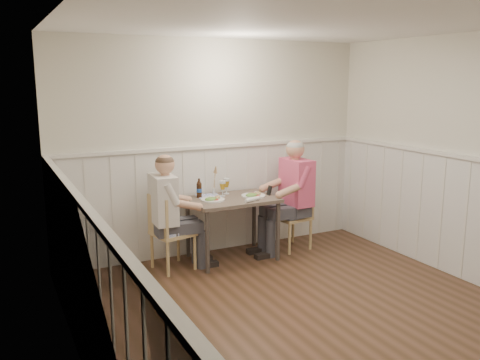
{
  "coord_description": "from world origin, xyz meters",
  "views": [
    {
      "loc": [
        -2.49,
        -3.41,
        2.13
      ],
      "look_at": [
        0.03,
        1.64,
        1.0
      ],
      "focal_mm": 38.0,
      "sensor_mm": 36.0,
      "label": 1
    }
  ],
  "objects_px": {
    "dining_table": "(232,206)",
    "chair_right": "(295,213)",
    "chair_left": "(169,230)",
    "grass_vase": "(214,181)",
    "diner_cream": "(168,222)",
    "beer_bottle": "(199,189)",
    "man_in_pink": "(293,204)"
  },
  "relations": [
    {
      "from": "dining_table",
      "to": "diner_cream",
      "type": "distance_m",
      "value": 0.82
    },
    {
      "from": "dining_table",
      "to": "beer_bottle",
      "type": "height_order",
      "value": "beer_bottle"
    },
    {
      "from": "beer_bottle",
      "to": "grass_vase",
      "type": "distance_m",
      "value": 0.23
    },
    {
      "from": "man_in_pink",
      "to": "beer_bottle",
      "type": "height_order",
      "value": "man_in_pink"
    },
    {
      "from": "diner_cream",
      "to": "beer_bottle",
      "type": "relative_size",
      "value": 5.89
    },
    {
      "from": "chair_left",
      "to": "man_in_pink",
      "type": "distance_m",
      "value": 1.62
    },
    {
      "from": "chair_right",
      "to": "beer_bottle",
      "type": "relative_size",
      "value": 3.71
    },
    {
      "from": "dining_table",
      "to": "diner_cream",
      "type": "height_order",
      "value": "diner_cream"
    },
    {
      "from": "man_in_pink",
      "to": "grass_vase",
      "type": "height_order",
      "value": "man_in_pink"
    },
    {
      "from": "man_in_pink",
      "to": "beer_bottle",
      "type": "distance_m",
      "value": 1.21
    },
    {
      "from": "chair_right",
      "to": "chair_left",
      "type": "height_order",
      "value": "chair_left"
    },
    {
      "from": "beer_bottle",
      "to": "grass_vase",
      "type": "xyz_separation_m",
      "value": [
        0.22,
        0.06,
        0.06
      ]
    },
    {
      "from": "chair_right",
      "to": "beer_bottle",
      "type": "xyz_separation_m",
      "value": [
        -1.23,
        0.18,
        0.39
      ]
    },
    {
      "from": "beer_bottle",
      "to": "grass_vase",
      "type": "relative_size",
      "value": 0.62
    },
    {
      "from": "diner_cream",
      "to": "beer_bottle",
      "type": "height_order",
      "value": "diner_cream"
    },
    {
      "from": "chair_left",
      "to": "chair_right",
      "type": "bearing_deg",
      "value": 0.69
    },
    {
      "from": "dining_table",
      "to": "chair_right",
      "type": "distance_m",
      "value": 0.91
    },
    {
      "from": "dining_table",
      "to": "diner_cream",
      "type": "bearing_deg",
      "value": -178.75
    },
    {
      "from": "dining_table",
      "to": "grass_vase",
      "type": "bearing_deg",
      "value": 117.17
    },
    {
      "from": "diner_cream",
      "to": "dining_table",
      "type": "bearing_deg",
      "value": 1.25
    },
    {
      "from": "dining_table",
      "to": "chair_left",
      "type": "xyz_separation_m",
      "value": [
        -0.8,
        -0.01,
        -0.18
      ]
    },
    {
      "from": "dining_table",
      "to": "man_in_pink",
      "type": "distance_m",
      "value": 0.82
    },
    {
      "from": "man_in_pink",
      "to": "grass_vase",
      "type": "bearing_deg",
      "value": 162.03
    },
    {
      "from": "diner_cream",
      "to": "chair_right",
      "type": "bearing_deg",
      "value": 0.86
    },
    {
      "from": "beer_bottle",
      "to": "chair_right",
      "type": "bearing_deg",
      "value": -8.38
    },
    {
      "from": "diner_cream",
      "to": "man_in_pink",
      "type": "bearing_deg",
      "value": -1.33
    },
    {
      "from": "grass_vase",
      "to": "chair_left",
      "type": "bearing_deg",
      "value": -158.68
    },
    {
      "from": "grass_vase",
      "to": "beer_bottle",
      "type": "bearing_deg",
      "value": -164.2
    },
    {
      "from": "chair_left",
      "to": "grass_vase",
      "type": "bearing_deg",
      "value": 21.32
    },
    {
      "from": "chair_right",
      "to": "grass_vase",
      "type": "relative_size",
      "value": 2.3
    },
    {
      "from": "dining_table",
      "to": "chair_right",
      "type": "height_order",
      "value": "chair_right"
    },
    {
      "from": "man_in_pink",
      "to": "diner_cream",
      "type": "relative_size",
      "value": 1.06
    }
  ]
}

